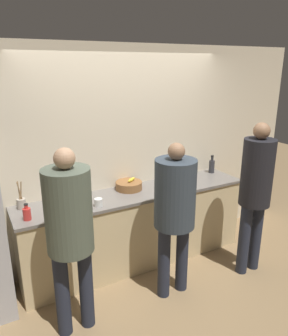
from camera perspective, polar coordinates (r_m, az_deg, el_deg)
name	(u,v)px	position (r m, az deg, el deg)	size (l,w,h in m)	color
ground_plane	(150,274)	(4.06, 0.97, -18.01)	(14.00, 14.00, 0.00)	#8C704C
wall_back	(125,156)	(4.01, -3.41, 2.16)	(5.20, 0.06, 2.60)	beige
counter	(136,227)	(4.08, -1.41, -10.19)	(2.81, 0.61, 0.93)	beige
person_left	(69,225)	(2.87, -12.85, -9.67)	(0.40, 0.40, 1.75)	#232838
person_center	(175,205)	(3.31, 5.38, -6.39)	(0.41, 0.41, 1.66)	#232838
person_right	(256,187)	(3.85, 18.86, -3.09)	(0.35, 0.35, 1.79)	#232838
fruit_bowl	(129,185)	(3.94, -2.64, -3.03)	(0.32, 0.32, 0.14)	brown
utensil_crock	(21,203)	(3.64, -20.58, -5.69)	(0.09, 0.09, 0.30)	#ADA393
bottle_red	(27,213)	(3.37, -19.72, -7.46)	(0.08, 0.08, 0.17)	red
bottle_dark	(212,166)	(4.62, 11.71, 0.37)	(0.08, 0.08, 0.25)	#333338
cup_white	(98,202)	(3.51, -7.94, -5.97)	(0.09, 0.09, 0.09)	white
cup_yellow	(179,174)	(4.37, 6.16, -1.02)	(0.08, 0.08, 0.10)	gold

